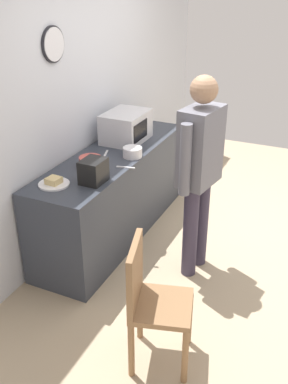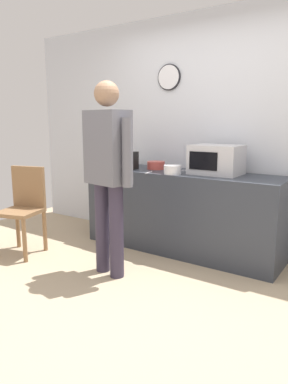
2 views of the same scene
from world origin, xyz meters
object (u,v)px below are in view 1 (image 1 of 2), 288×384
(wooden_chair, at_px, (151,299))
(microwave, at_px, (126,127))
(fork_utensil, at_px, (126,167))
(salad_bowl, at_px, (132,152))
(person_standing, at_px, (199,164))
(spoon_utensil, at_px, (106,154))
(toaster, at_px, (93,171))
(sandwich_plate, at_px, (54,183))
(cereal_bowl, at_px, (90,162))

(wooden_chair, bearing_deg, microwave, 31.14)
(fork_utensil, bearing_deg, wooden_chair, -146.37)
(salad_bowl, relative_size, fork_utensil, 1.07)
(person_standing, bearing_deg, fork_utensil, 90.89)
(spoon_utensil, xyz_separation_m, person_standing, (-0.20, -1.00, 0.15))
(person_standing, bearing_deg, wooden_chair, -176.48)
(toaster, bearing_deg, wooden_chair, -131.31)
(microwave, bearing_deg, spoon_utensil, 178.35)
(fork_utensil, relative_size, spoon_utensil, 1.00)
(microwave, distance_m, person_standing, 1.17)
(microwave, height_order, spoon_utensil, microwave)
(wooden_chair, bearing_deg, spoon_utensil, 38.61)
(wooden_chair, bearing_deg, sandwich_plate, 63.30)
(salad_bowl, bearing_deg, microwave, 34.33)
(microwave, distance_m, sandwich_plate, 1.20)
(salad_bowl, xyz_separation_m, cereal_bowl, (-0.36, 0.25, -0.00))
(salad_bowl, relative_size, cereal_bowl, 0.90)
(microwave, height_order, fork_utensil, microwave)
(cereal_bowl, distance_m, wooden_chair, 1.53)
(cereal_bowl, height_order, person_standing, person_standing)
(person_standing, relative_size, wooden_chair, 1.88)
(spoon_utensil, height_order, person_standing, person_standing)
(fork_utensil, distance_m, wooden_chair, 1.40)
(salad_bowl, relative_size, toaster, 0.83)
(cereal_bowl, bearing_deg, toaster, -144.31)
(wooden_chair, bearing_deg, person_standing, 3.52)
(salad_bowl, height_order, wooden_chair, salad_bowl)
(cereal_bowl, relative_size, spoon_utensil, 1.19)
(toaster, distance_m, wooden_chair, 1.23)
(toaster, bearing_deg, person_standing, -63.79)
(toaster, relative_size, fork_utensil, 1.29)
(microwave, relative_size, cereal_bowl, 2.47)
(spoon_utensil, bearing_deg, fork_utensil, -123.68)
(sandwich_plate, height_order, wooden_chair, sandwich_plate)
(spoon_utensil, bearing_deg, person_standing, -101.50)
(spoon_utensil, bearing_deg, microwave, -1.65)
(sandwich_plate, height_order, cereal_bowl, cereal_bowl)
(microwave, xyz_separation_m, person_standing, (-0.62, -0.99, -0.00))
(sandwich_plate, xyz_separation_m, wooden_chair, (-0.57, -1.13, -0.38))
(person_standing, bearing_deg, sandwich_plate, 118.44)
(fork_utensil, distance_m, spoon_utensil, 0.39)
(salad_bowl, xyz_separation_m, spoon_utensil, (-0.04, 0.27, -0.04))
(cereal_bowl, height_order, toaster, toaster)
(sandwich_plate, relative_size, salad_bowl, 1.42)
(sandwich_plate, height_order, person_standing, person_standing)
(microwave, xyz_separation_m, wooden_chair, (-1.76, -1.06, -0.51))
(microwave, height_order, salad_bowl, microwave)
(salad_bowl, distance_m, toaster, 0.64)
(microwave, height_order, wooden_chair, microwave)
(microwave, distance_m, spoon_utensil, 0.44)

